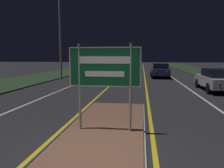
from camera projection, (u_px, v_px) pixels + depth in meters
name	position (u px, v px, depth m)	size (l,w,h in m)	color
ground_plane	(91.00, 161.00, 4.58)	(160.00, 160.00, 0.00)	#232326
median_island	(105.00, 132.00, 6.25)	(2.30, 7.30, 0.10)	#999993
verge_left	(51.00, 75.00, 25.51)	(5.00, 100.00, 0.08)	#23381E
verge_right	(223.00, 77.00, 22.96)	(5.00, 100.00, 0.08)	#23381E
centre_line_yellow_left	(124.00, 73.00, 29.34)	(0.12, 70.00, 0.01)	gold
centre_line_yellow_right	(144.00, 73.00, 28.98)	(0.12, 70.00, 0.01)	gold
lane_line_white_left	(103.00, 73.00, 29.72)	(0.12, 70.00, 0.01)	silver
lane_line_white_right	(166.00, 73.00, 28.59)	(0.12, 70.00, 0.01)	silver
edge_line_white_left	(82.00, 72.00, 30.12)	(0.10, 70.00, 0.01)	silver
edge_line_white_right	(190.00, 73.00, 28.19)	(0.10, 70.00, 0.01)	silver
highway_sign	(105.00, 70.00, 6.03)	(2.00, 0.07, 2.44)	#9E9E99
streetlight_left_near	(59.00, 5.00, 19.40)	(0.59, 0.59, 10.05)	#9E9E99
car_receding_0	(218.00, 79.00, 13.84)	(1.98, 4.32, 1.40)	#B7B7BC
car_receding_1	(160.00, 70.00, 22.74)	(1.84, 4.47, 1.45)	navy
car_approaching_0	(101.00, 72.00, 20.52)	(1.89, 4.44, 1.45)	maroon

